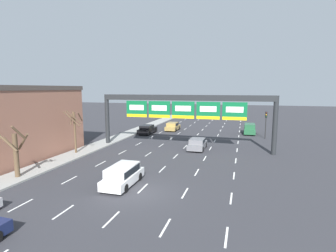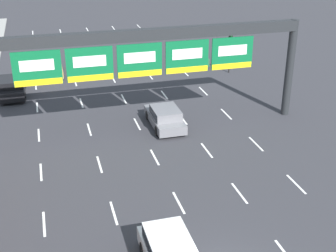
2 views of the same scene
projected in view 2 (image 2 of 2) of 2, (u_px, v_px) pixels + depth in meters
lane_dashes at (145, 139)px, 30.09m from camera, size 13.32×67.00×0.01m
sign_gantry at (139, 52)px, 29.05m from camera, size 21.96×0.70×6.81m
car_grey at (165, 117)px, 31.61m from camera, size 1.92×4.44×1.38m
suv_green at (193, 54)px, 44.97m from camera, size 1.85×4.20×1.75m
car_black at (12, 86)px, 37.03m from camera, size 1.97×4.79×1.49m
car_gold at (51, 66)px, 41.84m from camera, size 1.92×4.39×1.48m
traffic_light_near_gantry at (231, 41)px, 41.48m from camera, size 0.30×0.35×4.13m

